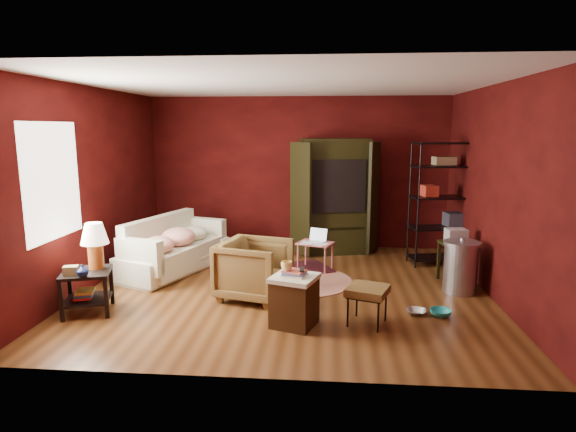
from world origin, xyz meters
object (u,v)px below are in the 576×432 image
Objects in this scene: side_table at (91,259)px; sofa at (175,248)px; hamper at (294,300)px; tv_armoire at (334,194)px; wire_shelving at (443,198)px; armchair at (254,267)px; laptop_desk at (315,245)px.

sofa is at bearing 74.01° from side_table.
sofa is 2.90× the size of hamper.
wire_shelving is (1.75, -0.63, 0.04)m from tv_armoire.
tv_armoire is at bearing 46.36° from side_table.
hamper is at bearing -130.63° from armchair.
armchair is 1.05m from hamper.
side_table is at bearing 174.38° from hamper.
armchair is at bearing 17.67° from side_table.
sofa is 0.97× the size of wire_shelving.
laptop_desk is (2.19, 0.24, 0.02)m from sofa.
tv_armoire reaches higher than side_table.
armchair is 1.54m from laptop_desk.
wire_shelving reaches higher than hamper.
side_table is at bearing -162.68° from wire_shelving.
laptop_desk is (2.68, 1.95, -0.25)m from side_table.
side_table is at bearing 122.54° from armchair.
tv_armoire is 1.86m from wire_shelving.
armchair reaches higher than laptop_desk.
wire_shelving is at bearing 27.81° from side_table.
side_table is 4.33m from tv_armoire.
side_table is at bearing -145.85° from tv_armoire.
laptop_desk is 2.23m from wire_shelving.
sofa is 0.95× the size of tv_armoire.
hamper is 3.48m from tv_armoire.
side_table is at bearing -122.29° from laptop_desk.
sofa is 2.94m from tv_armoire.
tv_armoire is at bearing -38.24° from sofa.
wire_shelving is at bearing -31.89° from tv_armoire.
laptop_desk is at bearing 85.36° from hamper.
sofa is 1.78× the size of side_table.
side_table is at bearing -173.83° from sofa.
side_table reaches higher than laptop_desk.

